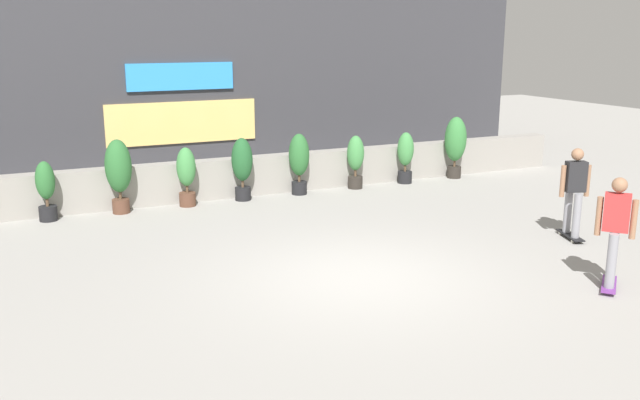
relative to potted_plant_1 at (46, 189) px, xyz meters
The scene contains 13 objects.
ground_plane 6.99m from the potted_plant_1, 52.88° to the right, with size 48.00×48.00×0.00m, color #9E9B96.
planter_wall 4.23m from the potted_plant_1, ahead, with size 18.00×0.40×0.90m, color gray.
building_backdrop 6.64m from the potted_plant_1, 46.65° to the left, with size 20.00×2.08×6.50m.
potted_plant_1 is the anchor object (origin of this frame).
potted_plant_2 1.46m from the potted_plant_1, ahead, with size 0.55×0.55×1.57m.
potted_plant_3 2.87m from the potted_plant_1, ahead, with size 0.42×0.42×1.30m.
potted_plant_4 4.15m from the potted_plant_1, ahead, with size 0.48×0.48×1.43m.
potted_plant_5 5.54m from the potted_plant_1, ahead, with size 0.48×0.48×1.44m.
potted_plant_6 7.03m from the potted_plant_1, ahead, with size 0.41×0.41×1.30m.
potted_plant_7 8.45m from the potted_plant_1, ahead, with size 0.41×0.41×1.29m.
potted_plant_8 9.97m from the potted_plant_1, ahead, with size 0.56×0.56×1.60m.
skater_foreground 10.24m from the potted_plant_1, 31.91° to the right, with size 0.53×0.82×1.70m.
skater_far_left 10.54m from the potted_plant_1, 45.91° to the right, with size 0.74×0.68×1.70m.
Camera 1 is at (-4.83, -8.91, 3.73)m, focal length 38.37 mm.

